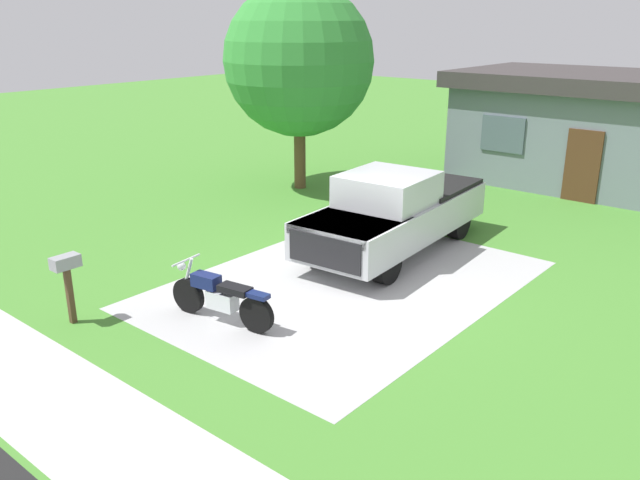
% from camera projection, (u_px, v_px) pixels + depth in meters
% --- Properties ---
extents(ground_plane, '(80.00, 80.00, 0.00)m').
position_uv_depth(ground_plane, '(347.00, 284.00, 13.18)').
color(ground_plane, '#45822F').
extents(driveway_pad, '(5.62, 7.82, 0.01)m').
position_uv_depth(driveway_pad, '(347.00, 284.00, 13.18)').
color(driveway_pad, '#ABABAB').
rests_on(driveway_pad, ground).
extents(sidewalk_strip, '(36.00, 1.80, 0.01)m').
position_uv_depth(sidewalk_strip, '(78.00, 415.00, 8.84)').
color(sidewalk_strip, '#B3B3AE').
rests_on(sidewalk_strip, ground).
extents(motorcycle, '(2.20, 0.71, 1.09)m').
position_uv_depth(motorcycle, '(220.00, 297.00, 11.41)').
color(motorcycle, black).
rests_on(motorcycle, ground).
extents(pickup_truck, '(2.41, 5.75, 1.90)m').
position_uv_depth(pickup_truck, '(396.00, 211.00, 14.80)').
color(pickup_truck, black).
rests_on(pickup_truck, ground).
extents(mailbox, '(0.26, 0.48, 1.26)m').
position_uv_depth(mailbox, '(67.00, 271.00, 11.22)').
color(mailbox, '#4C3823').
rests_on(mailbox, ground).
extents(shade_tree, '(4.52, 4.52, 6.17)m').
position_uv_depth(shade_tree, '(299.00, 61.00, 19.34)').
color(shade_tree, brown).
rests_on(shade_tree, ground).
extents(neighbor_house, '(9.60, 5.60, 3.50)m').
position_uv_depth(neighbor_house, '(613.00, 130.00, 20.32)').
color(neighbor_house, slate).
rests_on(neighbor_house, ground).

